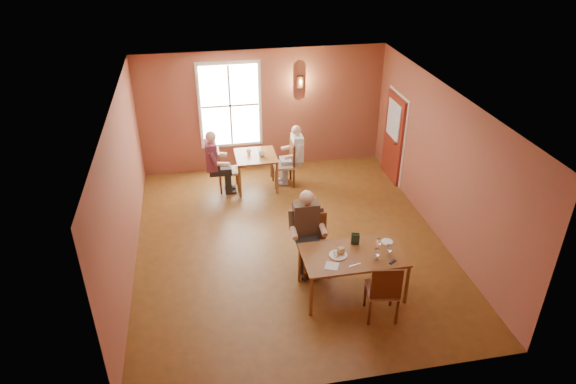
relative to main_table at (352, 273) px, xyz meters
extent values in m
cube|color=brown|center=(-0.77, 1.66, -0.40)|extent=(6.00, 7.00, 0.01)
cube|color=brown|center=(-0.77, 5.16, 1.10)|extent=(6.00, 0.04, 3.00)
cube|color=brown|center=(-0.77, -1.84, 1.10)|extent=(6.00, 0.04, 3.00)
cube|color=brown|center=(-3.77, 1.66, 1.10)|extent=(0.04, 7.00, 3.00)
cube|color=brown|center=(2.23, 1.66, 1.10)|extent=(0.04, 7.00, 3.00)
cube|color=white|center=(-0.77, 1.66, 2.60)|extent=(6.00, 7.00, 0.04)
cube|color=white|center=(-1.57, 5.11, 1.30)|extent=(1.36, 0.10, 1.96)
cube|color=maroon|center=(2.17, 3.96, 0.65)|extent=(0.12, 1.04, 2.10)
cylinder|color=brown|center=(0.13, 5.06, 1.80)|extent=(0.16, 0.16, 0.28)
cylinder|color=white|center=(-0.26, 0.01, 0.42)|extent=(0.31, 0.31, 0.04)
cube|color=tan|center=(-0.21, 0.03, 0.46)|extent=(0.12, 0.12, 0.12)
cube|color=#1B3322|center=(0.11, 0.27, 0.51)|extent=(0.15, 0.10, 0.22)
cube|color=silver|center=(-0.06, -0.28, 0.41)|extent=(0.22, 0.07, 0.00)
cube|color=white|center=(-0.44, -0.24, 0.41)|extent=(0.28, 0.28, 0.01)
cylinder|color=white|center=(0.68, 0.23, 0.41)|extent=(0.20, 0.20, 0.02)
cube|color=black|center=(0.57, -0.33, 0.41)|extent=(0.14, 0.12, 0.02)
imported|color=silver|center=(-0.98, 4.00, 0.48)|extent=(0.16, 0.16, 0.11)
imported|color=silver|center=(-1.26, 4.17, 0.48)|extent=(0.14, 0.14, 0.11)
camera|label=1|loc=(-2.37, -6.63, 5.56)|focal=32.00mm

